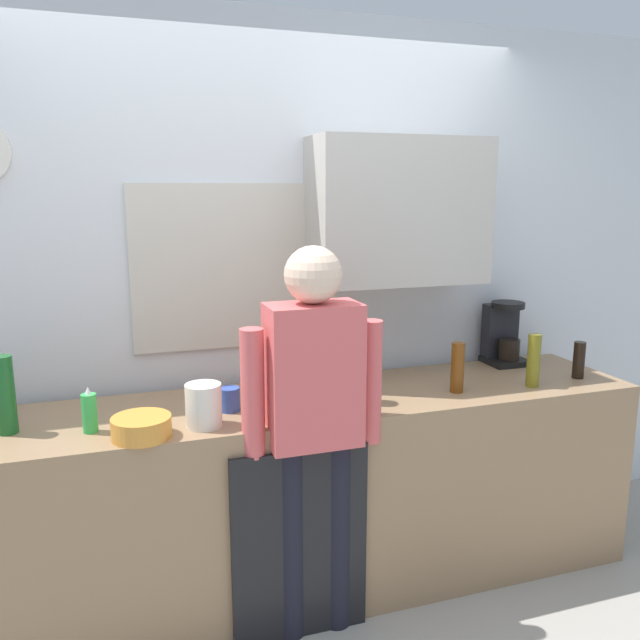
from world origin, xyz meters
TOP-DOWN VIEW (x-y plane):
  - ground_plane at (0.00, 0.00)m, footprint 8.00×8.00m
  - kitchen_counter at (0.00, 0.30)m, footprint 3.20×0.64m
  - dishwasher_panel at (-0.07, -0.03)m, footprint 0.56×0.02m
  - back_wall_assembly at (0.07, 0.70)m, footprint 4.80×0.42m
  - coffee_maker at (1.23, 0.55)m, footprint 0.20×0.20m
  - bottle_amber_beer at (0.74, 0.18)m, footprint 0.06×0.06m
  - bottle_green_wine at (-1.12, 0.28)m, footprint 0.07×0.07m
  - bottle_clear_soda at (0.25, 0.20)m, footprint 0.09×0.09m
  - bottle_olive_oil at (1.12, 0.14)m, footprint 0.06×0.06m
  - bottle_dark_sauce at (1.41, 0.19)m, footprint 0.06×0.06m
  - cup_blue_mug at (-0.28, 0.26)m, footprint 0.08×0.08m
  - mixing_bowl at (-0.65, 0.07)m, footprint 0.22×0.22m
  - dish_soap at (-0.83, 0.19)m, footprint 0.06×0.06m
  - storage_canister at (-0.41, 0.11)m, footprint 0.14×0.14m
  - person_at_sink at (0.00, 0.00)m, footprint 0.57×0.22m

SIDE VIEW (x-z plane):
  - ground_plane at x=0.00m, z-range 0.00..0.00m
  - dishwasher_panel at x=-0.07m, z-range 0.00..0.81m
  - kitchen_counter at x=0.00m, z-range 0.00..0.90m
  - mixing_bowl at x=-0.65m, z-range 0.90..0.98m
  - person_at_sink at x=0.00m, z-range 0.15..1.75m
  - cup_blue_mug at x=-0.28m, z-range 0.90..1.00m
  - dish_soap at x=-0.83m, z-range 0.89..1.07m
  - storage_canister at x=-0.41m, z-range 0.90..1.07m
  - bottle_dark_sauce at x=1.41m, z-range 0.90..1.08m
  - bottle_amber_beer at x=0.74m, z-range 0.90..1.13m
  - bottle_olive_oil at x=1.12m, z-range 0.90..1.15m
  - bottle_clear_soda at x=0.25m, z-range 0.90..1.18m
  - coffee_maker at x=1.23m, z-range 0.88..1.21m
  - bottle_green_wine at x=-1.12m, z-range 0.90..1.20m
  - back_wall_assembly at x=0.07m, z-range 0.05..2.65m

